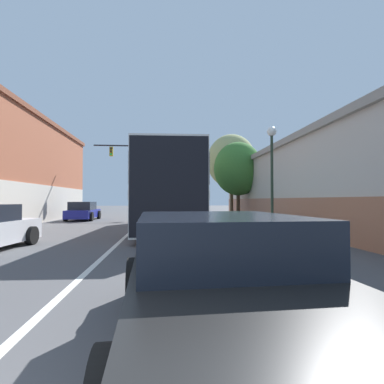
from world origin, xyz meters
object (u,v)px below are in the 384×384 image
object	(u,v)px
traffic_signal_gantry	(170,161)
street_tree_near	(231,161)
hatchback_foreground	(221,281)
parked_car_left_near	(83,211)
bus	(171,190)
street_tree_far	(238,169)
street_lamp	(272,169)

from	to	relation	value
traffic_signal_gantry	street_tree_near	distance (m)	5.86
hatchback_foreground	parked_car_left_near	world-z (taller)	parked_car_left_near
parked_car_left_near	traffic_signal_gantry	size ratio (longest dim) A/B	0.43
bus	street_tree_far	world-z (taller)	street_tree_far
traffic_signal_gantry	street_tree_far	xyz separation A→B (m)	(4.81, -4.99, -1.16)
traffic_signal_gantry	street_tree_far	bearing A→B (deg)	-46.03
hatchback_foreground	street_tree_near	size ratio (longest dim) A/B	0.65
bus	hatchback_foreground	distance (m)	12.35
hatchback_foreground	street_tree_far	distance (m)	18.70
hatchback_foreground	street_tree_far	size ratio (longest dim) A/B	0.75
parked_car_left_near	street_lamp	xyz separation A→B (m)	(9.99, -11.97, 2.00)
bus	parked_car_left_near	distance (m)	9.86
hatchback_foreground	traffic_signal_gantry	bearing A→B (deg)	-2.35
parked_car_left_near	street_lamp	bearing A→B (deg)	-141.11
bus	street_tree_near	size ratio (longest dim) A/B	1.81
hatchback_foreground	parked_car_left_near	bearing A→B (deg)	15.73
street_tree_near	street_tree_far	bearing A→B (deg)	-83.88
bus	street_tree_far	xyz separation A→B (m)	(4.88, 5.58, 1.69)
street_tree_far	street_tree_near	bearing A→B (deg)	96.12
hatchback_foreground	street_tree_far	bearing A→B (deg)	-17.33
hatchback_foreground	street_tree_near	xyz separation A→B (m)	(4.47, 19.30, 3.80)
bus	street_tree_near	xyz separation A→B (m)	(4.73, 7.03, 2.42)
traffic_signal_gantry	street_tree_near	world-z (taller)	street_tree_near
street_lamp	street_tree_near	size ratio (longest dim) A/B	0.65
bus	street_lamp	xyz separation A→B (m)	(3.65, -4.55, 0.62)
parked_car_left_near	street_tree_near	world-z (taller)	street_tree_near
hatchback_foreground	street_lamp	distance (m)	8.67
parked_car_left_near	street_tree_far	distance (m)	11.78
hatchback_foreground	parked_car_left_near	xyz separation A→B (m)	(-6.60, 19.69, 0.00)
parked_car_left_near	traffic_signal_gantry	distance (m)	8.30
hatchback_foreground	parked_car_left_near	distance (m)	20.77
street_lamp	street_tree_far	size ratio (longest dim) A/B	0.75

